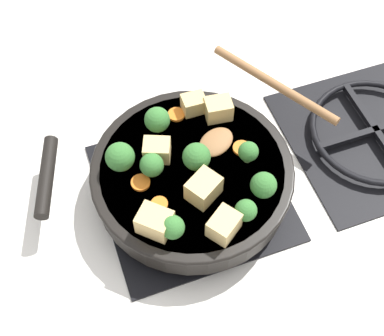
# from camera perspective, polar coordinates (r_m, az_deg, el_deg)

# --- Properties ---
(ground_plane) EXTENTS (2.40, 2.40, 0.00)m
(ground_plane) POSITION_cam_1_polar(r_m,az_deg,el_deg) (0.94, 0.00, -2.60)
(ground_plane) COLOR white
(front_burner_grate) EXTENTS (0.31, 0.31, 0.03)m
(front_burner_grate) POSITION_cam_1_polar(r_m,az_deg,el_deg) (0.93, 0.00, -2.23)
(front_burner_grate) COLOR black
(front_burner_grate) RESTS_ON ground_plane
(rear_burner_grate) EXTENTS (0.31, 0.31, 0.03)m
(rear_burner_grate) POSITION_cam_1_polar(r_m,az_deg,el_deg) (1.05, 18.83, 3.58)
(rear_burner_grate) COLOR black
(rear_burner_grate) RESTS_ON ground_plane
(skillet_pan) EXTENTS (0.34, 0.43, 0.05)m
(skillet_pan) POSITION_cam_1_polar(r_m,az_deg,el_deg) (0.89, -0.12, -0.80)
(skillet_pan) COLOR black
(skillet_pan) RESTS_ON front_burner_grate
(wooden_spoon) EXTENTS (0.24, 0.26, 0.02)m
(wooden_spoon) POSITION_cam_1_polar(r_m,az_deg,el_deg) (0.94, 6.42, 6.57)
(wooden_spoon) COLOR olive
(wooden_spoon) RESTS_ON skillet_pan
(tofu_cube_center_large) EXTENTS (0.06, 0.06, 0.04)m
(tofu_cube_center_large) POSITION_cam_1_polar(r_m,az_deg,el_deg) (0.80, 3.43, -6.12)
(tofu_cube_center_large) COLOR #DBB770
(tofu_cube_center_large) RESTS_ON skillet_pan
(tofu_cube_near_handle) EXTENTS (0.03, 0.04, 0.03)m
(tofu_cube_near_handle) POSITION_cam_1_polar(r_m,az_deg,el_deg) (0.93, 0.19, 6.86)
(tofu_cube_near_handle) COLOR #DBB770
(tofu_cube_near_handle) RESTS_ON skillet_pan
(tofu_cube_east_chunk) EXTENTS (0.05, 0.05, 0.03)m
(tofu_cube_east_chunk) POSITION_cam_1_polar(r_m,az_deg,el_deg) (0.87, -3.77, 1.92)
(tofu_cube_east_chunk) COLOR #DBB770
(tofu_cube_east_chunk) RESTS_ON skillet_pan
(tofu_cube_west_chunk) EXTENTS (0.06, 0.06, 0.04)m
(tofu_cube_west_chunk) POSITION_cam_1_polar(r_m,az_deg,el_deg) (0.83, 1.50, -2.10)
(tofu_cube_west_chunk) COLOR #DBB770
(tofu_cube_west_chunk) RESTS_ON skillet_pan
(tofu_cube_back_piece) EXTENTS (0.06, 0.06, 0.04)m
(tofu_cube_back_piece) POSITION_cam_1_polar(r_m,az_deg,el_deg) (0.80, -3.99, -5.77)
(tofu_cube_back_piece) COLOR #DBB770
(tofu_cube_back_piece) RESTS_ON skillet_pan
(tofu_cube_front_piece) EXTENTS (0.04, 0.05, 0.04)m
(tofu_cube_front_piece) POSITION_cam_1_polar(r_m,az_deg,el_deg) (0.92, 2.83, 6.32)
(tofu_cube_front_piece) COLOR #DBB770
(tofu_cube_front_piece) RESTS_ON skillet_pan
(broccoli_floret_near_spoon) EXTENTS (0.05, 0.05, 0.05)m
(broccoli_floret_near_spoon) POSITION_cam_1_polar(r_m,az_deg,el_deg) (0.86, -7.68, 1.17)
(broccoli_floret_near_spoon) COLOR #709956
(broccoli_floret_near_spoon) RESTS_ON skillet_pan
(broccoli_floret_center_top) EXTENTS (0.04, 0.04, 0.05)m
(broccoli_floret_center_top) POSITION_cam_1_polar(r_m,az_deg,el_deg) (0.85, -4.31, 0.29)
(broccoli_floret_center_top) COLOR #709956
(broccoli_floret_center_top) RESTS_ON skillet_pan
(broccoli_floret_east_rim) EXTENTS (0.03, 0.03, 0.04)m
(broccoli_floret_east_rim) POSITION_cam_1_polar(r_m,az_deg,el_deg) (0.81, 5.76, -4.54)
(broccoli_floret_east_rim) COLOR #709956
(broccoli_floret_east_rim) RESTS_ON skillet_pan
(broccoli_floret_west_rim) EXTENTS (0.04, 0.04, 0.04)m
(broccoli_floret_west_rim) POSITION_cam_1_polar(r_m,az_deg,el_deg) (0.79, -2.09, -6.35)
(broccoli_floret_west_rim) COLOR #709956
(broccoli_floret_west_rim) RESTS_ON skillet_pan
(broccoli_floret_north_edge) EXTENTS (0.03, 0.03, 0.04)m
(broccoli_floret_north_edge) POSITION_cam_1_polar(r_m,az_deg,el_deg) (0.87, 6.03, 1.72)
(broccoli_floret_north_edge) COLOR #709956
(broccoli_floret_north_edge) RESTS_ON skillet_pan
(broccoli_floret_south_cluster) EXTENTS (0.04, 0.04, 0.05)m
(broccoli_floret_south_cluster) POSITION_cam_1_polar(r_m,az_deg,el_deg) (0.90, -3.73, 5.14)
(broccoli_floret_south_cluster) COLOR #709956
(broccoli_floret_south_cluster) RESTS_ON skillet_pan
(broccoli_floret_mid_floret) EXTENTS (0.04, 0.04, 0.05)m
(broccoli_floret_mid_floret) POSITION_cam_1_polar(r_m,az_deg,el_deg) (0.83, 7.64, -1.84)
(broccoli_floret_mid_floret) COLOR #709956
(broccoli_floret_mid_floret) RESTS_ON skillet_pan
(broccoli_floret_small_inner) EXTENTS (0.05, 0.05, 0.05)m
(broccoli_floret_small_inner) POSITION_cam_1_polar(r_m,az_deg,el_deg) (0.85, 0.50, 1.16)
(broccoli_floret_small_inner) COLOR #709956
(broccoli_floret_small_inner) RESTS_ON skillet_pan
(carrot_slice_orange_thin) EXTENTS (0.03, 0.03, 0.01)m
(carrot_slice_orange_thin) POSITION_cam_1_polar(r_m,az_deg,el_deg) (0.90, 5.33, 2.12)
(carrot_slice_orange_thin) COLOR orange
(carrot_slice_orange_thin) RESTS_ON skillet_pan
(carrot_slice_near_center) EXTENTS (0.03, 0.03, 0.01)m
(carrot_slice_near_center) POSITION_cam_1_polar(r_m,az_deg,el_deg) (0.86, -5.54, -1.46)
(carrot_slice_near_center) COLOR orange
(carrot_slice_near_center) RESTS_ON skillet_pan
(carrot_slice_edge_slice) EXTENTS (0.03, 0.03, 0.01)m
(carrot_slice_edge_slice) POSITION_cam_1_polar(r_m,az_deg,el_deg) (0.93, -1.68, 5.73)
(carrot_slice_edge_slice) COLOR orange
(carrot_slice_edge_slice) RESTS_ON skillet_pan
(carrot_slice_under_broccoli) EXTENTS (0.03, 0.03, 0.01)m
(carrot_slice_under_broccoli) POSITION_cam_1_polar(r_m,az_deg,el_deg) (0.84, -3.50, -3.85)
(carrot_slice_under_broccoli) COLOR orange
(carrot_slice_under_broccoli) RESTS_ON skillet_pan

